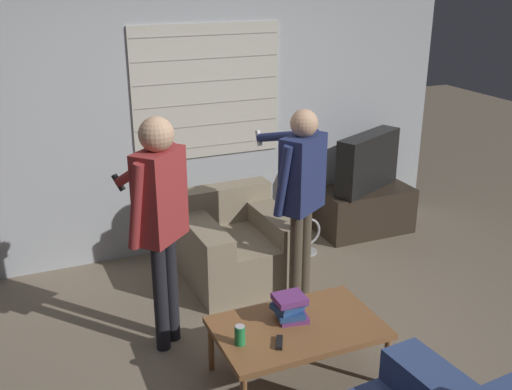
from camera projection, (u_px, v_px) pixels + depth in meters
name	position (u px, v px, depth m)	size (l,w,h in m)	color
ground_plane	(281.00, 361.00, 4.11)	(16.00, 16.00, 0.00)	#7F705B
wall_back	(189.00, 116.00, 5.40)	(5.20, 0.08, 2.55)	#ADB2B7
armchair_beige	(236.00, 245.00, 5.16)	(0.91, 0.95, 0.73)	gray
coffee_table	(298.00, 330.00, 3.83)	(1.06, 0.66, 0.39)	brown
tv_stand	(364.00, 210.00, 6.08)	(0.93, 0.50, 0.46)	#33281E
tv	(368.00, 162.00, 5.90)	(0.84, 0.55, 0.56)	black
person_left_standing	(159.00, 207.00, 3.95)	(0.46, 0.75, 1.66)	black
person_right_standing	(301.00, 184.00, 4.55)	(0.49, 0.79, 1.57)	#4C4233
book_stack	(290.00, 307.00, 3.85)	(0.24, 0.21, 0.18)	#75387F
soda_can	(240.00, 335.00, 3.61)	(0.07, 0.07, 0.13)	#238E47
spare_remote	(279.00, 342.00, 3.62)	(0.09, 0.13, 0.02)	black
floor_fan	(307.00, 237.00, 5.63)	(0.28, 0.20, 0.35)	#A8A8AD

